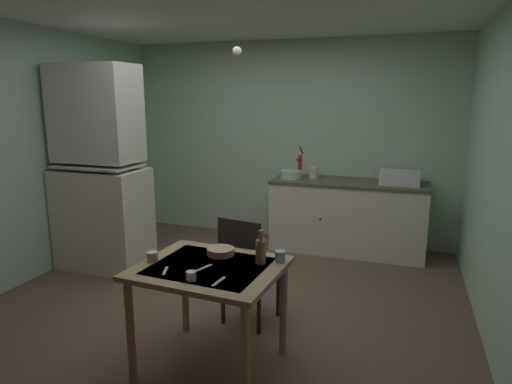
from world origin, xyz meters
TOP-DOWN VIEW (x-y plane):
  - ground_plane at (0.00, 0.00)m, footprint 5.23×5.23m
  - wall_back at (0.00, 2.14)m, footprint 4.33×0.10m
  - wall_left at (-2.17, 0.00)m, footprint 0.10×4.29m
  - wall_right at (2.17, 0.00)m, footprint 0.10×4.29m
  - ceiling_slab at (0.00, 0.00)m, footprint 4.33×4.29m
  - hutch_cabinet at (-1.62, 0.42)m, footprint 0.95×0.58m
  - counter_cabinet at (0.84, 1.77)m, footprint 1.83×0.64m
  - sink_basin at (1.41, 1.77)m, footprint 0.44×0.34m
  - hand_pump at (0.23, 1.82)m, footprint 0.05×0.27m
  - mixing_bowl_counter at (0.15, 1.72)m, footprint 0.26×0.26m
  - stoneware_crock at (0.41, 1.81)m, footprint 0.12×0.12m
  - dining_table at (0.27, -0.91)m, footprint 1.00×0.86m
  - chair_far_side at (0.30, -0.28)m, footprint 0.47×0.47m
  - serving_bowl_wide at (0.25, -0.69)m, footprint 0.20×0.20m
  - teacup_cream at (-0.14, -0.96)m, footprint 0.08×0.08m
  - teacup_mint at (0.26, -1.17)m, footprint 0.06×0.06m
  - mug_tall at (0.69, -0.68)m, footprint 0.07×0.07m
  - glass_bottle at (0.58, -0.76)m, footprint 0.07×0.07m
  - table_knife at (-0.08, -0.58)m, footprint 0.09×0.18m
  - teaspoon_near_bowl at (0.43, -1.14)m, footprint 0.04×0.15m
  - teaspoon_by_cup at (0.25, -0.97)m, footprint 0.07×0.15m
  - serving_spoon at (0.03, -1.09)m, footprint 0.07×0.14m
  - pendant_bulb at (-0.01, 0.34)m, footprint 0.08×0.08m

SIDE VIEW (x-z plane):
  - ground_plane at x=0.00m, z-range 0.00..0.00m
  - counter_cabinet at x=0.84m, z-range 0.00..0.87m
  - chair_far_side at x=0.30m, z-range 0.03..0.95m
  - dining_table at x=0.27m, z-range 0.26..1.00m
  - table_knife at x=-0.08m, z-range 0.74..0.74m
  - teaspoon_near_bowl at x=0.43m, z-range 0.74..0.74m
  - teaspoon_by_cup at x=0.25m, z-range 0.74..0.74m
  - serving_spoon at x=0.03m, z-range 0.74..0.74m
  - serving_bowl_wide at x=0.25m, z-range 0.74..0.79m
  - teacup_mint at x=0.26m, z-range 0.74..0.80m
  - teacup_cream at x=-0.14m, z-range 0.74..0.81m
  - mug_tall at x=0.69m, z-range 0.74..0.81m
  - glass_bottle at x=0.58m, z-range 0.71..0.95m
  - mixing_bowl_counter at x=0.15m, z-range 0.87..0.96m
  - stoneware_crock at x=0.41m, z-range 0.87..1.01m
  - sink_basin at x=1.41m, z-range 0.87..1.02m
  - hutch_cabinet at x=-1.62m, z-range -0.07..2.11m
  - hand_pump at x=0.23m, z-range 0.84..1.23m
  - wall_back at x=0.00m, z-range 0.00..2.55m
  - wall_left at x=-2.17m, z-range 0.00..2.55m
  - wall_right at x=2.17m, z-range 0.00..2.55m
  - pendant_bulb at x=-0.01m, z-range 2.20..2.28m
  - ceiling_slab at x=0.00m, z-range 2.55..2.65m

